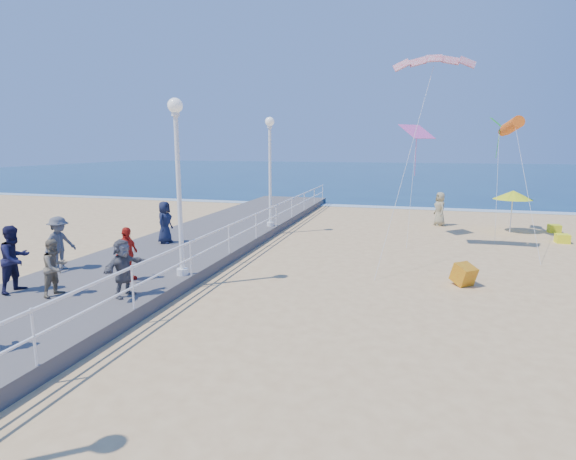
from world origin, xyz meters
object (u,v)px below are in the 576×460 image
(lamp_post_mid, at_px, (178,169))
(box_kite, at_px, (464,276))
(lamp_post_far, at_px, (270,160))
(beach_chair_left, at_px, (562,238))
(spectator_7, at_px, (15,259))
(spectator_1, at_px, (55,267))
(beach_walker_c, at_px, (440,209))
(beach_umbrella, at_px, (513,195))
(spectator_3, at_px, (127,254))
(spectator_5, at_px, (123,268))
(beach_chair_right, at_px, (554,229))
(spectator_2, at_px, (59,243))
(spectator_4, at_px, (165,222))

(lamp_post_mid, height_order, box_kite, lamp_post_mid)
(lamp_post_mid, xyz_separation_m, box_kite, (8.46, 2.51, -3.36))
(lamp_post_far, height_order, beach_chair_left, lamp_post_far)
(lamp_post_far, xyz_separation_m, spectator_7, (-3.59, -11.65, -2.34))
(spectator_1, distance_m, beach_chair_left, 20.55)
(beach_walker_c, bearing_deg, beach_umbrella, 50.78)
(lamp_post_far, xyz_separation_m, beach_chair_left, (13.47, 1.51, -3.46))
(spectator_3, bearing_deg, lamp_post_mid, -53.17)
(spectator_7, height_order, beach_umbrella, spectator_7)
(spectator_5, relative_size, beach_umbrella, 0.73)
(spectator_1, relative_size, beach_chair_right, 2.80)
(spectator_2, bearing_deg, lamp_post_mid, -74.59)
(spectator_3, height_order, spectator_4, spectator_4)
(spectator_5, bearing_deg, spectator_3, 42.20)
(box_kite, distance_m, beach_chair_left, 9.44)
(lamp_post_far, bearing_deg, beach_chair_left, 6.40)
(spectator_5, distance_m, box_kite, 10.17)
(beach_umbrella, bearing_deg, spectator_3, -133.56)
(beach_walker_c, bearing_deg, spectator_3, -54.30)
(lamp_post_mid, height_order, spectator_4, lamp_post_mid)
(spectator_5, bearing_deg, spectator_2, 75.46)
(lamp_post_mid, bearing_deg, beach_chair_right, 43.63)
(spectator_2, xyz_separation_m, beach_chair_left, (17.54, 11.02, -1.07))
(lamp_post_far, xyz_separation_m, spectator_3, (-1.27, -9.95, -2.46))
(spectator_1, bearing_deg, box_kite, -60.35)
(spectator_3, distance_m, beach_umbrella, 18.82)
(spectator_4, bearing_deg, spectator_3, -162.51)
(spectator_7, bearing_deg, beach_chair_right, -47.18)
(beach_walker_c, bearing_deg, lamp_post_far, -81.35)
(lamp_post_mid, distance_m, beach_walker_c, 16.31)
(spectator_1, bearing_deg, beach_umbrella, -38.31)
(spectator_5, distance_m, beach_walker_c, 18.26)
(beach_umbrella, bearing_deg, box_kite, -107.62)
(lamp_post_mid, relative_size, spectator_7, 2.89)
(spectator_4, height_order, spectator_5, spectator_4)
(spectator_3, bearing_deg, box_kite, -70.37)
(spectator_1, bearing_deg, spectator_2, 43.98)
(spectator_4, distance_m, beach_walker_c, 14.89)
(spectator_2, bearing_deg, spectator_3, -90.65)
(beach_umbrella, bearing_deg, beach_chair_left, -50.62)
(spectator_1, xyz_separation_m, spectator_7, (-1.29, -0.02, 0.15))
(spectator_1, xyz_separation_m, spectator_4, (-0.67, 6.67, 0.10))
(spectator_5, relative_size, beach_chair_left, 2.83)
(box_kite, bearing_deg, spectator_1, 165.39)
(lamp_post_mid, relative_size, spectator_5, 3.42)
(spectator_7, bearing_deg, spectator_5, -81.61)
(beach_chair_right, bearing_deg, spectator_3, -136.89)
(spectator_3, bearing_deg, beach_chair_right, -46.83)
(spectator_3, distance_m, box_kite, 10.37)
(beach_chair_right, bearing_deg, beach_walker_c, 174.17)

